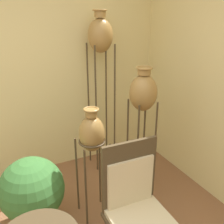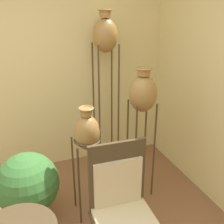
{
  "view_description": "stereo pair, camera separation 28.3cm",
  "coord_description": "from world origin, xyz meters",
  "px_view_note": "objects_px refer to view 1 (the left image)",
  "views": [
    {
      "loc": [
        -0.18,
        -1.2,
        1.99
      ],
      "look_at": [
        0.98,
        1.17,
        0.96
      ],
      "focal_mm": 42.0,
      "sensor_mm": 36.0,
      "label": 1
    },
    {
      "loc": [
        0.08,
        -1.31,
        1.99
      ],
      "look_at": [
        0.98,
        1.17,
        0.96
      ],
      "focal_mm": 42.0,
      "sensor_mm": 36.0,
      "label": 2
    }
  ],
  "objects_px": {
    "chair": "(136,202)",
    "potted_plant": "(32,191)",
    "vase_stand_tall": "(100,40)",
    "vase_stand_medium": "(143,95)",
    "vase_stand_short": "(92,136)"
  },
  "relations": [
    {
      "from": "chair",
      "to": "potted_plant",
      "type": "relative_size",
      "value": 1.43
    },
    {
      "from": "potted_plant",
      "to": "chair",
      "type": "bearing_deg",
      "value": -46.82
    },
    {
      "from": "potted_plant",
      "to": "vase_stand_tall",
      "type": "bearing_deg",
      "value": 36.23
    },
    {
      "from": "chair",
      "to": "vase_stand_tall",
      "type": "bearing_deg",
      "value": 77.61
    },
    {
      "from": "vase_stand_tall",
      "to": "potted_plant",
      "type": "bearing_deg",
      "value": -143.77
    },
    {
      "from": "vase_stand_tall",
      "to": "vase_stand_short",
      "type": "relative_size",
      "value": 1.71
    },
    {
      "from": "chair",
      "to": "potted_plant",
      "type": "bearing_deg",
      "value": 134.85
    },
    {
      "from": "vase_stand_short",
      "to": "vase_stand_medium",
      "type": "bearing_deg",
      "value": 11.77
    },
    {
      "from": "vase_stand_medium",
      "to": "chair",
      "type": "distance_m",
      "value": 1.11
    },
    {
      "from": "vase_stand_short",
      "to": "chair",
      "type": "relative_size",
      "value": 1.1
    },
    {
      "from": "vase_stand_tall",
      "to": "potted_plant",
      "type": "distance_m",
      "value": 1.81
    },
    {
      "from": "vase_stand_short",
      "to": "chair",
      "type": "distance_m",
      "value": 0.73
    },
    {
      "from": "vase_stand_tall",
      "to": "vase_stand_medium",
      "type": "distance_m",
      "value": 0.89
    },
    {
      "from": "vase_stand_tall",
      "to": "vase_stand_short",
      "type": "height_order",
      "value": "vase_stand_tall"
    },
    {
      "from": "vase_stand_short",
      "to": "vase_stand_tall",
      "type": "bearing_deg",
      "value": 60.94
    }
  ]
}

